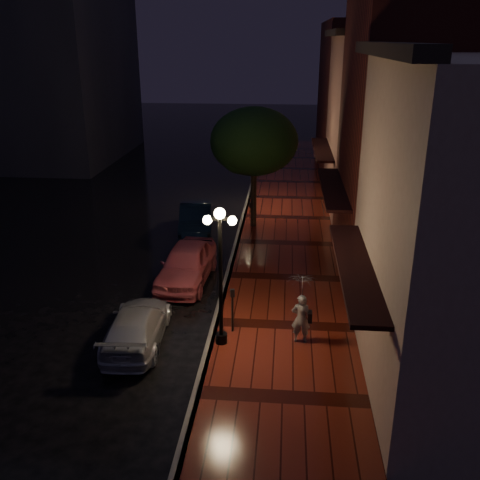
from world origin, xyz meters
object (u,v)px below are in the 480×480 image
at_px(streetlamp_near, 220,269).
at_px(streetlamp_far, 253,164).
at_px(street_tree, 254,144).
at_px(woman_with_umbrella, 302,299).
at_px(pink_car, 187,264).
at_px(navy_car, 196,219).
at_px(parking_meter, 232,306).
at_px(silver_car, 137,326).

xyz_separation_m(streetlamp_near, streetlamp_far, (0.00, 14.00, 0.00)).
height_order(street_tree, woman_with_umbrella, street_tree).
xyz_separation_m(pink_car, woman_with_umbrella, (4.30, -4.26, 0.85)).
height_order(streetlamp_near, street_tree, street_tree).
height_order(navy_car, woman_with_umbrella, woman_with_umbrella).
relative_size(pink_car, parking_meter, 3.01).
bearing_deg(pink_car, silver_car, -95.38).
bearing_deg(woman_with_umbrella, pink_car, -41.19).
distance_m(streetlamp_near, silver_car, 3.30).
height_order(streetlamp_far, woman_with_umbrella, streetlamp_far).
height_order(silver_car, parking_meter, parking_meter).
distance_m(navy_car, parking_meter, 9.75).
height_order(streetlamp_far, street_tree, street_tree).
bearing_deg(navy_car, streetlamp_far, 49.89).
xyz_separation_m(streetlamp_far, navy_car, (-2.48, -3.95, -1.89)).
bearing_deg(silver_car, woman_with_umbrella, -179.67).
bearing_deg(streetlamp_far, silver_car, -100.59).
bearing_deg(woman_with_umbrella, streetlamp_far, -76.51).
xyz_separation_m(streetlamp_far, silver_car, (-2.62, -14.01, -2.00)).
distance_m(streetlamp_far, navy_car, 5.03).
bearing_deg(silver_car, parking_meter, -169.26).
distance_m(streetlamp_near, parking_meter, 1.73).
xyz_separation_m(streetlamp_near, parking_meter, (0.27, 0.70, -1.56)).
height_order(pink_car, navy_car, pink_car).
relative_size(street_tree, parking_meter, 3.95).
bearing_deg(streetlamp_near, woman_with_umbrella, 6.97).
relative_size(streetlamp_near, streetlamp_far, 1.00).
xyz_separation_m(streetlamp_far, pink_car, (-1.90, -9.45, -1.85)).
height_order(streetlamp_far, parking_meter, streetlamp_far).
bearing_deg(silver_car, pink_car, -102.18).
bearing_deg(parking_meter, pink_car, 109.57).
bearing_deg(streetlamp_far, woman_with_umbrella, -80.06).
height_order(streetlamp_near, navy_car, streetlamp_near).
height_order(pink_car, silver_car, pink_car).
height_order(navy_car, silver_car, navy_car).
height_order(pink_car, woman_with_umbrella, woman_with_umbrella).
height_order(street_tree, navy_car, street_tree).
bearing_deg(streetlamp_far, navy_car, -122.11).
relative_size(navy_car, parking_meter, 2.92).
bearing_deg(silver_car, street_tree, -107.83).
relative_size(woman_with_umbrella, parking_meter, 1.50).
xyz_separation_m(streetlamp_far, street_tree, (0.26, -3.01, 1.64)).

